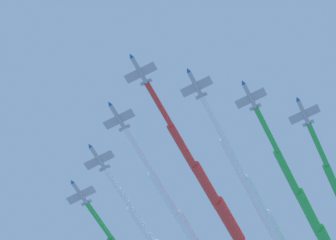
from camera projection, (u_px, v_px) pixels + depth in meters
name	position (u px, v px, depth m)	size (l,w,h in m)	color
jet_lead	(208.00, 187.00, 228.34)	(55.74, 50.81, 4.00)	#9EA3AD
jet_port_inner	(257.00, 200.00, 231.51)	(56.79, 50.83, 4.05)	#9EA3AD
jet_starboard_inner	(192.00, 237.00, 238.36)	(61.84, 55.42, 4.10)	#9EA3AD
jet_port_mid	(311.00, 215.00, 236.44)	(59.33, 54.85, 4.05)	#9EA3AD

